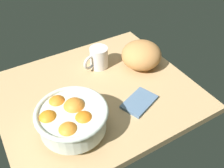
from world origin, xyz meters
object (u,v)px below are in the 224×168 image
Objects in this scene: fruit_bowl at (71,118)px; mug at (98,58)px; napkin_folded at (139,102)px; bread_loaf at (141,55)px.

fruit_bowl reaches higher than mug.
fruit_bowl is at bearing 179.35° from napkin_folded.
fruit_bowl reaches higher than napkin_folded.
napkin_folded is at bearing -0.65° from fruit_bowl.
fruit_bowl is 1.73× the size of napkin_folded.
fruit_bowl is 26.47cm from napkin_folded.
bread_loaf is 22.86cm from napkin_folded.
bread_loaf is 1.40× the size of mug.
mug is (-2.40, 26.45, 3.95)cm from napkin_folded.
mug is at bearing 151.49° from bread_loaf.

